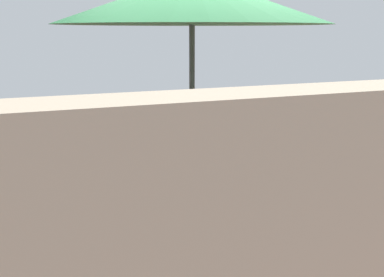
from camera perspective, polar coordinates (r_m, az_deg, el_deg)
name	(u,v)px	position (r m, az deg, el deg)	size (l,w,h in m)	color
ground_plane	(192,188)	(3.96, 0.00, -8.55)	(10.00, 10.00, 0.02)	#935442
dining_table	(192,130)	(3.69, 0.00, 1.50)	(1.83, 1.13, 0.76)	silver
patio_umbrella	(192,1)	(3.54, 0.00, 22.59)	(2.69, 2.69, 2.28)	#4C4C4C
chair_east	(77,155)	(3.59, -19.17, -2.70)	(0.47, 0.46, 0.98)	silver
chair_north	(212,169)	(3.06, 3.47, -5.29)	(0.48, 0.49, 0.98)	silver
chair_west	(286,135)	(4.19, 15.92, 0.61)	(0.47, 0.46, 0.98)	silver
chair_northeast	(79,185)	(2.91, -18.87, -7.60)	(0.58, 0.58, 0.98)	silver
chair_southeast	(83,133)	(4.32, -18.22, 0.89)	(0.59, 0.59, 0.98)	silver
chair_northwest	(324,156)	(3.62, 21.77, -2.84)	(0.58, 0.59, 0.98)	silver
chair_southwest	(257,119)	(4.84, 11.16, 3.29)	(0.58, 0.58, 0.98)	silver
chair_south	(180,125)	(4.47, -2.15, 2.38)	(0.47, 0.48, 0.98)	silver
laptop	(219,118)	(3.83, 4.60, 3.61)	(0.33, 0.26, 0.21)	#2D2D33
cup	(199,122)	(3.61, 1.16, 2.90)	(0.08, 0.08, 0.11)	#CC4C33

